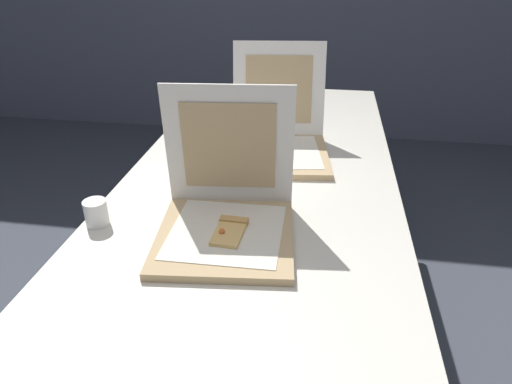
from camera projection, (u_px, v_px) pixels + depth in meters
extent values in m
cube|color=silver|center=(258.00, 187.00, 1.48)|extent=(0.90, 2.26, 0.03)
cylinder|color=#38383D|center=(221.00, 154.00, 2.63)|extent=(0.04, 0.04, 0.72)
cylinder|color=#38383D|center=(353.00, 162.00, 2.52)|extent=(0.04, 0.04, 0.72)
cube|color=tan|center=(225.00, 237.00, 1.18)|extent=(0.39, 0.39, 0.02)
cube|color=silver|center=(226.00, 231.00, 1.18)|extent=(0.29, 0.29, 0.00)
cube|color=white|center=(229.00, 146.00, 1.23)|extent=(0.36, 0.07, 0.35)
cube|color=tan|center=(229.00, 147.00, 1.23)|extent=(0.26, 0.05, 0.25)
cube|color=#E0B266|center=(229.00, 233.00, 1.16)|extent=(0.08, 0.12, 0.01)
cube|color=tan|center=(234.00, 221.00, 1.21)|extent=(0.08, 0.03, 0.02)
sphere|color=orange|center=(222.00, 231.00, 1.16)|extent=(0.02, 0.02, 0.02)
cube|color=tan|center=(279.00, 155.00, 1.64)|extent=(0.39, 0.39, 0.02)
cube|color=silver|center=(278.00, 152.00, 1.63)|extent=(0.34, 0.34, 0.00)
cube|color=white|center=(279.00, 89.00, 1.74)|extent=(0.36, 0.14, 0.34)
cube|color=tan|center=(279.00, 90.00, 1.74)|extent=(0.26, 0.10, 0.25)
cylinder|color=white|center=(269.00, 146.00, 1.61)|extent=(0.03, 0.03, 0.00)
cylinder|color=white|center=(271.00, 149.00, 1.62)|extent=(0.00, 0.00, 0.03)
cylinder|color=white|center=(268.00, 148.00, 1.62)|extent=(0.01, 0.00, 0.03)
cylinder|color=white|center=(267.00, 150.00, 1.61)|extent=(0.00, 0.00, 0.03)
cylinder|color=white|center=(217.00, 129.00, 1.80)|extent=(0.06, 0.06, 0.07)
cylinder|color=white|center=(180.00, 161.00, 1.53)|extent=(0.06, 0.06, 0.07)
cylinder|color=white|center=(96.00, 213.00, 1.24)|extent=(0.06, 0.06, 0.07)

